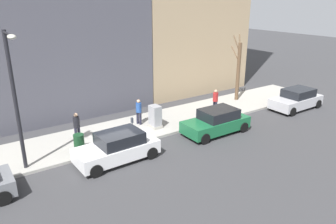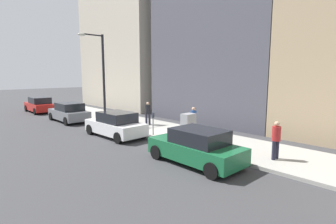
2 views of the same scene
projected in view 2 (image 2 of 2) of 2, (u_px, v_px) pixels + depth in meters
The scene contains 14 objects.
ground_plane at pixel (136, 135), 16.37m from camera, with size 120.00×120.00×0.00m, color #38383A.
sidewalk at pixel (160, 129), 17.72m from camera, with size 4.00×36.00×0.15m, color #9E9B93.
parked_car_green at pixel (196, 147), 11.07m from camera, with size 1.97×4.22×1.52m.
parked_car_white at pixel (116, 125), 15.92m from camera, with size 2.03×4.25×1.52m.
parked_car_grey at pixel (69, 112), 20.98m from camera, with size 1.95×4.21×1.52m.
parked_car_red at pixel (40, 105), 26.04m from camera, with size 2.02×4.25×1.52m.
parking_meter at pixel (153, 121), 15.71m from camera, with size 0.14×0.10×1.35m.
utility_box at pixel (188, 126), 14.81m from camera, with size 0.83×0.61×1.43m.
streetlamp at pixel (100, 71), 19.34m from camera, with size 1.97×0.32×6.50m.
trash_bin at pixel (130, 120), 18.22m from camera, with size 0.56×0.56×0.90m, color #14381E.
pedestrian_near_meter at pixel (276, 138), 11.15m from camera, with size 0.40×0.36×1.66m.
pedestrian_midblock at pixel (193, 119), 15.90m from camera, with size 0.39×0.36×1.66m.
pedestrian_far_corner at pixel (148, 112), 18.75m from camera, with size 0.36×0.37×1.66m.
office_tower_right at pixel (149, 26), 32.07m from camera, with size 12.17×12.17×19.12m, color #BCB29E.
Camera 2 is at (-9.51, -13.02, 3.79)m, focal length 28.00 mm.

